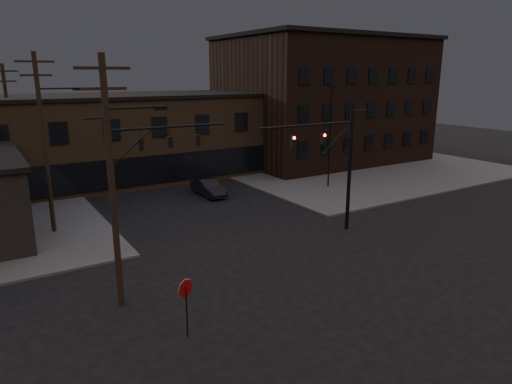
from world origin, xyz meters
TOP-DOWN VIEW (x-y plane):
  - ground at (0.00, 0.00)m, footprint 140.00×140.00m
  - sidewalk_ne at (22.00, 22.00)m, footprint 30.00×30.00m
  - building_row at (0.00, 28.00)m, footprint 40.00×12.00m
  - building_right at (22.00, 26.00)m, footprint 22.00×16.00m
  - traffic_signal_near at (5.36, 4.50)m, footprint 7.12×0.24m
  - traffic_signal_far at (-6.72, 8.00)m, footprint 7.12×0.24m
  - stop_sign at (-8.00, -1.99)m, footprint 0.72×0.33m
  - utility_pole_near at (-9.43, 2.00)m, footprint 3.70×0.28m
  - utility_pole_mid at (-10.44, 14.00)m, footprint 3.70×0.28m
  - utility_pole_far at (-11.50, 26.00)m, footprint 2.20×0.28m
  - lot_light_a at (13.00, 14.00)m, footprint 1.50×0.28m
  - lot_light_b at (19.00, 19.00)m, footprint 1.50×0.28m
  - parked_car_lot_a at (15.19, 22.13)m, footprint 4.37×1.89m
  - parked_car_lot_b at (14.86, 24.38)m, footprint 4.34×3.16m
  - car_crossing at (2.36, 17.24)m, footprint 1.53×4.29m

SIDE VIEW (x-z plane):
  - ground at x=0.00m, z-range 0.00..0.00m
  - sidewalk_ne at x=22.00m, z-range 0.00..0.15m
  - car_crossing at x=2.36m, z-range 0.00..1.41m
  - parked_car_lot_b at x=14.86m, z-range 0.15..1.32m
  - parked_car_lot_a at x=15.19m, z-range 0.15..1.62m
  - stop_sign at x=-8.00m, z-range 0.60..3.08m
  - building_row at x=0.00m, z-range 0.00..8.00m
  - traffic_signal_near at x=5.36m, z-range 0.93..8.93m
  - traffic_signal_far at x=-6.72m, z-range 1.01..9.01m
  - lot_light_a at x=13.00m, z-range 0.94..10.08m
  - lot_light_b at x=19.00m, z-range 0.94..10.08m
  - utility_pole_far at x=-11.50m, z-range 0.28..11.28m
  - utility_pole_near at x=-9.43m, z-range 0.37..11.37m
  - utility_pole_mid at x=-10.44m, z-range 0.38..11.88m
  - building_right at x=22.00m, z-range 0.00..14.00m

